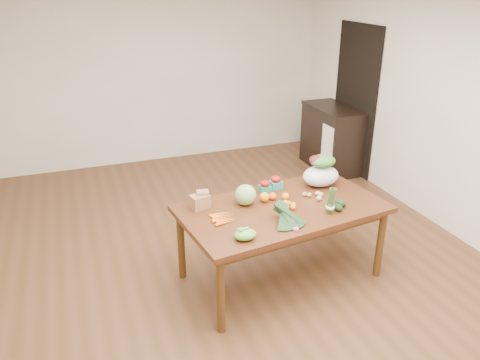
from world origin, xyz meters
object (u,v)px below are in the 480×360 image
object	(u,v)px
cabbage	(246,195)
asparagus_bundle	(331,201)
cabinet	(331,138)
paper_bag	(200,200)
mandarin_cluster	(286,204)
dining_table	(281,242)
kale_bunch	(289,217)
salad_bag	(321,172)

from	to	relation	value
cabbage	asparagus_bundle	bearing A→B (deg)	-34.19
cabinet	paper_bag	bearing A→B (deg)	-141.49
mandarin_cluster	dining_table	bearing A→B (deg)	113.06
cabinet	cabbage	distance (m)	3.08
paper_bag	mandarin_cluster	size ratio (longest dim) A/B	1.19
dining_table	paper_bag	xyz separation A→B (m)	(-0.71, 0.23, 0.45)
cabbage	kale_bunch	size ratio (longest dim) A/B	0.48
kale_bunch	mandarin_cluster	bearing A→B (deg)	62.46
cabinet	salad_bag	xyz separation A→B (m)	(-1.33, -2.00, 0.42)
paper_bag	kale_bunch	bearing A→B (deg)	-42.68
dining_table	asparagus_bundle	xyz separation A→B (m)	(0.33, -0.27, 0.50)
mandarin_cluster	cabinet	bearing A→B (deg)	51.23
dining_table	salad_bag	world-z (taller)	salad_bag
paper_bag	asparagus_bundle	size ratio (longest dim) A/B	0.85
kale_bunch	salad_bag	size ratio (longest dim) A/B	1.08
asparagus_bundle	salad_bag	bearing A→B (deg)	61.21
dining_table	cabbage	bearing A→B (deg)	144.83
salad_bag	asparagus_bundle	bearing A→B (deg)	-111.29
dining_table	asparagus_bundle	world-z (taller)	asparagus_bundle
dining_table	kale_bunch	xyz separation A→B (m)	(-0.10, -0.33, 0.45)
dining_table	cabinet	bearing A→B (deg)	43.13
paper_bag	cabbage	xyz separation A→B (m)	(0.41, -0.08, 0.02)
paper_bag	asparagus_bundle	world-z (taller)	asparagus_bundle
paper_bag	salad_bag	xyz separation A→B (m)	(1.26, 0.06, 0.07)
cabinet	asparagus_bundle	distance (m)	3.03
kale_bunch	asparagus_bundle	distance (m)	0.43
mandarin_cluster	salad_bag	size ratio (longest dim) A/B	0.49
cabbage	kale_bunch	bearing A→B (deg)	-67.36
dining_table	kale_bunch	distance (m)	0.57
dining_table	asparagus_bundle	size ratio (longest dim) A/B	7.33
paper_bag	mandarin_cluster	bearing A→B (deg)	-20.21
dining_table	salad_bag	distance (m)	0.81
salad_bag	paper_bag	bearing A→B (deg)	-177.15
cabbage	kale_bunch	world-z (taller)	cabbage
cabinet	kale_bunch	bearing A→B (deg)	-126.98
dining_table	mandarin_cluster	bearing A→B (deg)	-74.44
cabbage	mandarin_cluster	size ratio (longest dim) A/B	1.07
paper_bag	salad_bag	distance (m)	1.26
mandarin_cluster	salad_bag	xyz separation A→B (m)	(0.54, 0.33, 0.10)
kale_bunch	asparagus_bundle	size ratio (longest dim) A/B	1.60
asparagus_bundle	paper_bag	bearing A→B (deg)	146.62
mandarin_cluster	salad_bag	world-z (taller)	salad_bag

